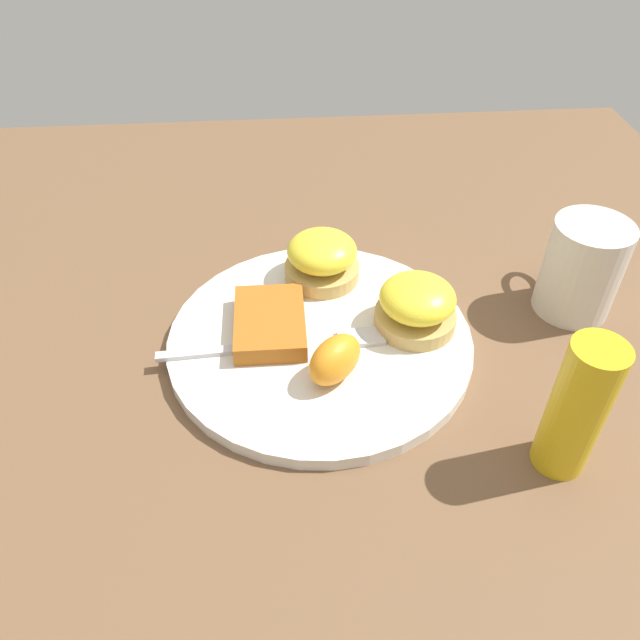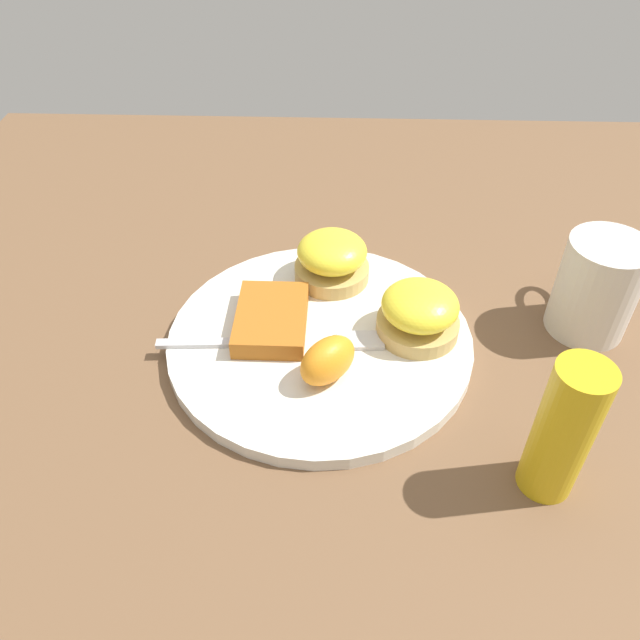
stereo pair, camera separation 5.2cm
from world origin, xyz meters
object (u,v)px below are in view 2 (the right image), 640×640
Objects in this scene: sandwich_benedict_right at (332,259)px; orange_wedge at (328,360)px; fork at (286,342)px; hashbrown_patty at (271,319)px; sandwich_benedict_left at (419,312)px; cup at (596,286)px; condiment_bottle at (563,431)px.

sandwich_benedict_right is 1.37× the size of orange_wedge.
hashbrown_patty is at bearing 33.67° from fork.
sandwich_benedict_right reaches higher than fork.
sandwich_benedict_left is 0.13m from fork.
sandwich_benedict_left is 0.73× the size of cup.
sandwich_benedict_left is 0.19m from condiment_bottle.
hashbrown_patty is at bearing 40.48° from orange_wedge.
cup is 0.85× the size of condiment_bottle.
fork is 0.27m from condiment_bottle.
sandwich_benedict_right is 0.37× the size of fork.
orange_wedge is 0.46× the size of condiment_bottle.
sandwich_benedict_left is at bearing -80.59° from fork.
condiment_bottle reaches higher than sandwich_benedict_right.
condiment_bottle is at bearing -118.63° from orange_wedge.
sandwich_benedict_left reaches higher than hashbrown_patty.
orange_wedge is at bearing 61.37° from condiment_bottle.
sandwich_benedict_left is 0.18m from cup.
condiment_bottle reaches higher than cup.
hashbrown_patty reaches higher than fork.
sandwich_benedict_left is at bearing 29.33° from condiment_bottle.
condiment_bottle reaches higher than sandwich_benedict_left.
hashbrown_patty is 0.09m from orange_wedge.
hashbrown_patty is 0.33m from cup.
condiment_bottle reaches higher than hashbrown_patty.
cup is 0.21m from condiment_bottle.
orange_wedge reaches higher than hashbrown_patty.
cup is at bearing -23.78° from condiment_bottle.
sandwich_benedict_right is at bearing -21.50° from fork.
sandwich_benedict_right is 0.31m from condiment_bottle.
sandwich_benedict_left is at bearing 100.10° from cup.
sandwich_benedict_left is 0.12m from sandwich_benedict_right.
fork is (-0.02, -0.02, -0.01)m from hashbrown_patty.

